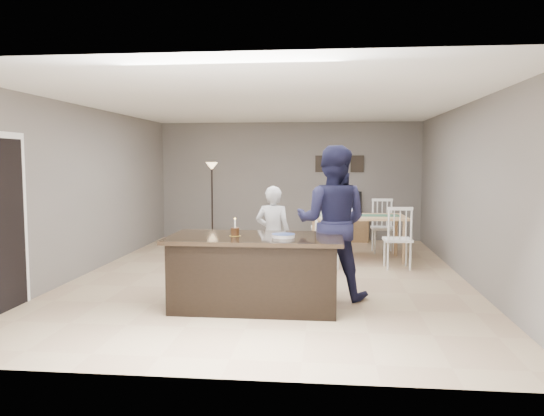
# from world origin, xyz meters

# --- Properties ---
(floor) EXTENTS (8.00, 8.00, 0.00)m
(floor) POSITION_xyz_m (0.00, 0.00, 0.00)
(floor) COLOR tan
(floor) RESTS_ON ground
(room_shell) EXTENTS (8.00, 8.00, 8.00)m
(room_shell) POSITION_xyz_m (0.00, 0.00, 1.68)
(room_shell) COLOR slate
(room_shell) RESTS_ON floor
(kitchen_island) EXTENTS (2.15, 1.10, 0.90)m
(kitchen_island) POSITION_xyz_m (0.00, -1.80, 0.45)
(kitchen_island) COLOR black
(kitchen_island) RESTS_ON floor
(tv_console) EXTENTS (1.20, 0.40, 0.60)m
(tv_console) POSITION_xyz_m (1.20, 3.77, 0.30)
(tv_console) COLOR brown
(tv_console) RESTS_ON floor
(television) EXTENTS (0.91, 0.12, 0.53)m
(television) POSITION_xyz_m (1.20, 3.84, 0.86)
(television) COLOR black
(television) RESTS_ON tv_console
(tv_screen_glow) EXTENTS (0.78, 0.00, 0.78)m
(tv_screen_glow) POSITION_xyz_m (1.20, 3.76, 0.87)
(tv_screen_glow) COLOR #DE5518
(tv_screen_glow) RESTS_ON tv_console
(picture_frames) EXTENTS (1.10, 0.02, 0.38)m
(picture_frames) POSITION_xyz_m (1.15, 3.98, 1.75)
(picture_frames) COLOR black
(picture_frames) RESTS_ON room_shell
(doorway) EXTENTS (0.00, 2.10, 2.65)m
(doorway) POSITION_xyz_m (-2.99, -2.30, 1.26)
(doorway) COLOR black
(doorway) RESTS_ON floor
(woman) EXTENTS (0.58, 0.42, 1.46)m
(woman) POSITION_xyz_m (0.08, -0.45, 0.73)
(woman) COLOR #B8B9BD
(woman) RESTS_ON floor
(man) EXTENTS (1.11, 0.93, 2.03)m
(man) POSITION_xyz_m (0.95, -1.20, 1.01)
(man) COLOR #181835
(man) RESTS_ON floor
(birthday_cake) EXTENTS (0.15, 0.15, 0.22)m
(birthday_cake) POSITION_xyz_m (-0.25, -1.80, 0.95)
(birthday_cake) COLOR gold
(birthday_cake) RESTS_ON kitchen_island
(plate_stack) EXTENTS (0.29, 0.29, 0.04)m
(plate_stack) POSITION_xyz_m (0.36, -1.89, 0.92)
(plate_stack) COLOR white
(plate_stack) RESTS_ON kitchen_island
(dining_table) EXTENTS (1.79, 2.05, 1.06)m
(dining_table) POSITION_xyz_m (1.43, 1.56, 0.68)
(dining_table) COLOR tan
(dining_table) RESTS_ON floor
(floor_lamp) EXTENTS (0.27, 0.27, 1.79)m
(floor_lamp) POSITION_xyz_m (-1.69, 3.41, 1.39)
(floor_lamp) COLOR black
(floor_lamp) RESTS_ON floor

